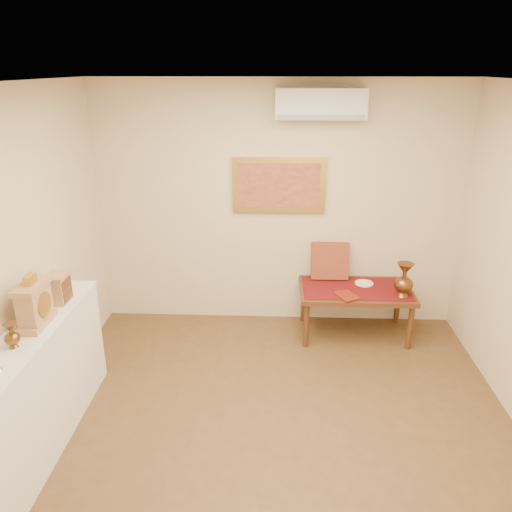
# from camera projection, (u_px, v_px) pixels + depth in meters

# --- Properties ---
(floor) EXTENTS (4.50, 4.50, 0.00)m
(floor) POSITION_uv_depth(u_px,v_px,m) (275.00, 453.00, 3.86)
(floor) COLOR brown
(floor) RESTS_ON ground
(ceiling) EXTENTS (4.50, 4.50, 0.00)m
(ceiling) POSITION_uv_depth(u_px,v_px,m) (282.00, 85.00, 2.89)
(ceiling) COLOR white
(ceiling) RESTS_ON ground
(wall_back) EXTENTS (4.00, 0.02, 2.70)m
(wall_back) POSITION_uv_depth(u_px,v_px,m) (278.00, 207.00, 5.47)
(wall_back) COLOR beige
(wall_back) RESTS_ON ground
(brass_urn_small) EXTENTS (0.11, 0.11, 0.24)m
(brass_urn_small) POSITION_uv_depth(u_px,v_px,m) (11.00, 332.00, 3.41)
(brass_urn_small) COLOR brown
(brass_urn_small) RESTS_ON display_ledge
(table_cloth) EXTENTS (1.14, 0.59, 0.01)m
(table_cloth) POSITION_uv_depth(u_px,v_px,m) (356.00, 288.00, 5.38)
(table_cloth) COLOR maroon
(table_cloth) RESTS_ON low_table
(brass_urn_tall) EXTENTS (0.20, 0.20, 0.44)m
(brass_urn_tall) POSITION_uv_depth(u_px,v_px,m) (404.00, 276.00, 5.12)
(brass_urn_tall) COLOR brown
(brass_urn_tall) RESTS_ON table_cloth
(plate) EXTENTS (0.20, 0.20, 0.01)m
(plate) POSITION_uv_depth(u_px,v_px,m) (364.00, 283.00, 5.48)
(plate) COLOR white
(plate) RESTS_ON table_cloth
(menu) EXTENTS (0.28, 0.30, 0.01)m
(menu) POSITION_uv_depth(u_px,v_px,m) (347.00, 296.00, 5.19)
(menu) COLOR maroon
(menu) RESTS_ON table_cloth
(cushion) EXTENTS (0.41, 0.18, 0.42)m
(cushion) POSITION_uv_depth(u_px,v_px,m) (330.00, 261.00, 5.57)
(cushion) COLOR maroon
(cushion) RESTS_ON table_cloth
(display_ledge) EXTENTS (0.37, 2.02, 0.98)m
(display_ledge) POSITION_uv_depth(u_px,v_px,m) (34.00, 394.00, 3.76)
(display_ledge) COLOR white
(display_ledge) RESTS_ON floor
(mantel_clock) EXTENTS (0.17, 0.36, 0.41)m
(mantel_clock) POSITION_uv_depth(u_px,v_px,m) (35.00, 304.00, 3.68)
(mantel_clock) COLOR tan
(mantel_clock) RESTS_ON display_ledge
(wooden_chest) EXTENTS (0.16, 0.21, 0.24)m
(wooden_chest) POSITION_uv_depth(u_px,v_px,m) (58.00, 288.00, 4.07)
(wooden_chest) COLOR tan
(wooden_chest) RESTS_ON display_ledge
(low_table) EXTENTS (1.20, 0.70, 0.55)m
(low_table) POSITION_uv_depth(u_px,v_px,m) (356.00, 294.00, 5.40)
(low_table) COLOR #532D19
(low_table) RESTS_ON floor
(painting) EXTENTS (1.00, 0.06, 0.60)m
(painting) POSITION_uv_depth(u_px,v_px,m) (279.00, 185.00, 5.36)
(painting) COLOR gold
(painting) RESTS_ON wall_back
(ac_unit) EXTENTS (0.90, 0.25, 0.30)m
(ac_unit) POSITION_uv_depth(u_px,v_px,m) (321.00, 104.00, 4.94)
(ac_unit) COLOR silver
(ac_unit) RESTS_ON wall_back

